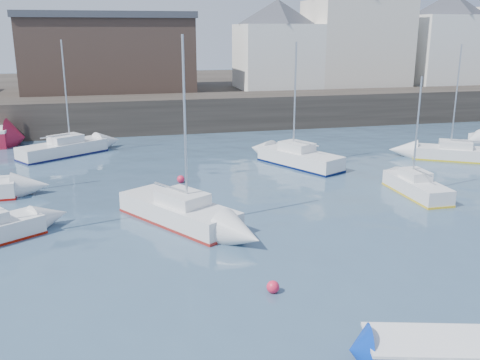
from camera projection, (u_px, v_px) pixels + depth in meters
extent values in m
plane|color=#2D4760|center=(333.00, 334.00, 15.91)|extent=(220.00, 220.00, 0.00)
cube|color=#28231E|center=(181.00, 113.00, 48.27)|extent=(90.00, 5.00, 3.00)
cube|color=#28231E|center=(162.00, 92.00, 65.15)|extent=(90.00, 32.00, 2.80)
cube|color=beige|center=(355.00, 44.00, 57.73)|extent=(10.00, 8.00, 9.00)
cube|color=white|center=(447.00, 50.00, 59.92)|extent=(9.00, 7.00, 7.50)
pyramid|color=#3A3D44|center=(452.00, 4.00, 58.57)|extent=(11.88, 11.88, 2.45)
cube|color=white|center=(277.00, 57.00, 55.58)|extent=(8.00, 7.00, 6.50)
pyramid|color=#3A3D44|center=(278.00, 12.00, 54.37)|extent=(11.14, 11.14, 2.45)
cube|color=#3D2D26|center=(109.00, 55.00, 53.12)|extent=(16.00, 10.00, 7.00)
cube|color=#3A3D44|center=(107.00, 15.00, 52.09)|extent=(16.40, 10.40, 0.60)
cube|color=#0631AA|center=(439.00, 350.00, 14.41)|extent=(4.12, 2.59, 0.48)
cube|color=white|center=(440.00, 341.00, 14.34)|extent=(4.20, 2.65, 0.09)
cube|color=white|center=(439.00, 348.00, 14.39)|extent=(3.25, 1.92, 0.44)
cube|color=tan|center=(439.00, 344.00, 14.36)|extent=(0.57, 1.18, 0.07)
cylinder|color=white|center=(393.00, 332.00, 15.34)|extent=(0.20, 0.20, 0.38)
cylinder|color=white|center=(428.00, 333.00, 15.31)|extent=(0.20, 0.20, 0.38)
cylinder|color=white|center=(463.00, 333.00, 15.27)|extent=(0.20, 0.20, 0.38)
cube|color=silver|center=(178.00, 212.00, 25.10)|extent=(5.31, 6.70, 0.99)
cube|color=maroon|center=(179.00, 221.00, 25.22)|extent=(5.37, 6.77, 0.13)
cube|color=silver|center=(182.00, 198.00, 24.67)|extent=(2.57, 2.80, 0.55)
cylinder|color=silver|center=(185.00, 123.00, 23.50)|extent=(0.11, 0.11, 7.58)
cube|color=silver|center=(417.00, 188.00, 29.21)|extent=(1.54, 4.81, 0.87)
cube|color=gold|center=(416.00, 194.00, 29.31)|extent=(1.56, 4.86, 0.12)
cube|color=silver|center=(415.00, 175.00, 29.25)|extent=(1.16, 1.68, 0.48)
cylinder|color=silver|center=(417.00, 128.00, 28.79)|extent=(0.10, 0.10, 5.53)
cube|color=silver|center=(459.00, 154.00, 37.20)|extent=(6.22, 4.76, 0.84)
cube|color=gold|center=(459.00, 159.00, 37.30)|extent=(6.29, 4.81, 0.11)
cube|color=silver|center=(456.00, 144.00, 37.11)|extent=(2.57, 2.34, 0.47)
cylinder|color=silver|center=(456.00, 97.00, 36.32)|extent=(0.09, 0.09, 6.99)
cube|color=silver|center=(300.00, 159.00, 35.46)|extent=(4.58, 6.31, 1.00)
cube|color=#061039|center=(300.00, 165.00, 35.58)|extent=(4.62, 6.38, 0.13)
cube|color=silver|center=(297.00, 147.00, 35.47)|extent=(2.29, 2.57, 0.56)
cylinder|color=silver|center=(295.00, 97.00, 34.81)|extent=(0.11, 0.11, 7.02)
cube|color=silver|center=(63.00, 149.00, 38.40)|extent=(6.28, 5.13, 0.93)
cube|color=#121445|center=(63.00, 155.00, 38.51)|extent=(6.34, 5.19, 0.12)
cube|color=silver|center=(66.00, 139.00, 38.42)|extent=(2.64, 2.46, 0.52)
cylinder|color=silver|center=(66.00, 92.00, 37.74)|extent=(0.10, 0.10, 7.16)
sphere|color=#E72143|center=(273.00, 292.00, 18.47)|extent=(0.45, 0.45, 0.45)
sphere|color=#E72143|center=(442.00, 206.00, 27.46)|extent=(0.37, 0.37, 0.37)
sphere|color=#E72143|center=(181.00, 182.00, 31.76)|extent=(0.45, 0.45, 0.45)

